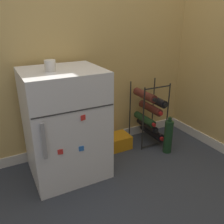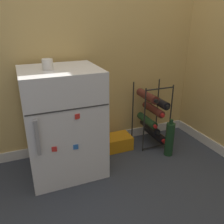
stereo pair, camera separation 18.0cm
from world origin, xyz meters
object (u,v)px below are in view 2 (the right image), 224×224
(loose_bottle_floor, at_px, (170,139))
(wine_rack, at_px, (152,115))
(mini_fridge, at_px, (64,122))
(fridge_top_cup, at_px, (48,64))
(soda_box, at_px, (116,142))

(loose_bottle_floor, bearing_deg, wine_rack, 98.71)
(mini_fridge, xyz_separation_m, loose_bottle_floor, (0.92, -0.15, -0.27))
(mini_fridge, relative_size, fridge_top_cup, 11.05)
(wine_rack, distance_m, fridge_top_cup, 1.14)
(wine_rack, bearing_deg, mini_fridge, -173.26)
(wine_rack, xyz_separation_m, fridge_top_cup, (-0.96, -0.13, 0.59))
(mini_fridge, bearing_deg, wine_rack, 6.74)
(fridge_top_cup, bearing_deg, mini_fridge, 19.67)
(soda_box, relative_size, loose_bottle_floor, 0.80)
(soda_box, distance_m, loose_bottle_floor, 0.51)
(soda_box, height_order, loose_bottle_floor, loose_bottle_floor)
(mini_fridge, xyz_separation_m, wine_rack, (0.88, 0.10, -0.12))
(wine_rack, height_order, soda_box, wine_rack)
(wine_rack, xyz_separation_m, loose_bottle_floor, (0.04, -0.26, -0.14))
(fridge_top_cup, bearing_deg, loose_bottle_floor, -6.92)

